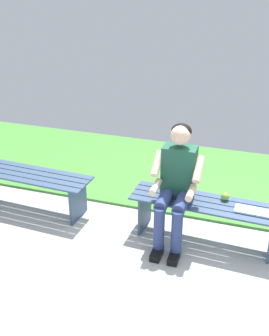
{
  "coord_description": "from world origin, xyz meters",
  "views": [
    {
      "loc": [
        -0.42,
        3.68,
        2.65
      ],
      "look_at": [
        0.74,
        0.15,
        0.81
      ],
      "focal_mm": 43.87,
      "sensor_mm": 36.0,
      "label": 1
    }
  ],
  "objects": [
    {
      "name": "book_open",
      "position": [
        -0.49,
        0.05,
        0.47
      ],
      "size": [
        0.42,
        0.18,
        0.02
      ],
      "rotation": [
        0.0,
        0.0,
        -0.05
      ],
      "color": "white",
      "rests_on": "bench_near"
    },
    {
      "name": "person_seated",
      "position": [
        0.31,
        0.1,
        0.7
      ],
      "size": [
        0.5,
        0.69,
        1.27
      ],
      "color": "#1E513D",
      "rests_on": "ground"
    },
    {
      "name": "grass_strip",
      "position": [
        1.05,
        -1.4,
        0.01
      ],
      "size": [
        9.0,
        2.08,
        0.03
      ],
      "primitive_type": "cube",
      "color": "#478C38",
      "rests_on": "ground"
    },
    {
      "name": "apple",
      "position": [
        -0.17,
        -0.1,
        0.51
      ],
      "size": [
        0.09,
        0.09,
        0.09
      ],
      "primitive_type": "sphere",
      "color": "#72B738",
      "rests_on": "bench_near"
    },
    {
      "name": "ground_plane",
      "position": [
        1.05,
        1.0,
        -0.02
      ],
      "size": [
        10.0,
        7.0,
        0.04
      ],
      "primitive_type": "cube",
      "color": "#B2B2AD"
    },
    {
      "name": "bench_near",
      "position": [
        0.0,
        0.0,
        0.35
      ],
      "size": [
        1.61,
        0.49,
        0.46
      ],
      "rotation": [
        0.0,
        0.0,
        -0.05
      ],
      "color": "#384C6B",
      "rests_on": "ground"
    },
    {
      "name": "bench_far",
      "position": [
        2.1,
        0.0,
        0.35
      ],
      "size": [
        1.55,
        0.48,
        0.46
      ],
      "rotation": [
        0.0,
        0.0,
        -0.05
      ],
      "color": "#384C6B",
      "rests_on": "ground"
    }
  ]
}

